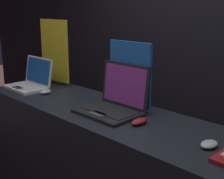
% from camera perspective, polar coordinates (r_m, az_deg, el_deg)
% --- Properties ---
extents(wall_back, '(8.00, 0.05, 2.80)m').
position_cam_1_polar(wall_back, '(2.83, 18.29, 10.59)').
color(wall_back, black).
rests_on(wall_back, ground_plane).
extents(laptop_front, '(0.36, 0.27, 0.24)m').
position_cam_1_polar(laptop_front, '(2.61, -14.66, 1.54)').
color(laptop_front, silver).
rests_on(laptop_front, display_counter).
extents(mouse_front, '(0.06, 0.09, 0.03)m').
position_cam_1_polar(mouse_front, '(2.40, -12.05, -0.43)').
color(mouse_front, '#B2B2B7').
rests_on(mouse_front, display_counter).
extents(promo_stand_front, '(0.36, 0.07, 0.54)m').
position_cam_1_polar(promo_stand_front, '(2.70, -10.46, 6.56)').
color(promo_stand_front, black).
rests_on(promo_stand_front, display_counter).
extents(laptop_middle, '(0.38, 0.31, 0.30)m').
position_cam_1_polar(laptop_middle, '(1.94, 0.48, -2.22)').
color(laptop_middle, black).
rests_on(laptop_middle, display_counter).
extents(mouse_middle, '(0.06, 0.12, 0.03)m').
position_cam_1_polar(mouse_middle, '(1.76, 5.03, -5.85)').
color(mouse_middle, maroon).
rests_on(mouse_middle, display_counter).
extents(promo_stand_middle, '(0.34, 0.07, 0.43)m').
position_cam_1_polar(promo_stand_middle, '(2.00, 3.27, 2.36)').
color(promo_stand_middle, black).
rests_on(promo_stand_middle, display_counter).
extents(mouse_back, '(0.07, 0.10, 0.03)m').
position_cam_1_polar(mouse_back, '(1.55, 17.35, -9.53)').
color(mouse_back, '#B2B2B7').
rests_on(mouse_back, display_counter).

